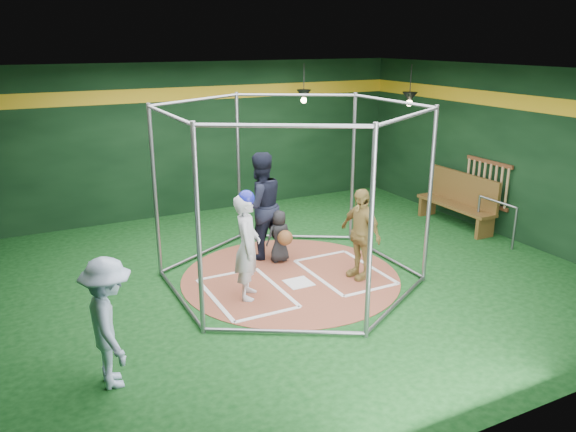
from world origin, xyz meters
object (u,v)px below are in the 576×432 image
visitor_leopard (360,234)px  dugout_bench (459,199)px  umpire (260,206)px  batter_figure (247,245)px

visitor_leopard → dugout_bench: (3.57, 1.40, -0.20)m
visitor_leopard → dugout_bench: size_ratio=0.78×
umpire → batter_figure: bearing=55.1°
visitor_leopard → dugout_bench: 3.84m
batter_figure → visitor_leopard: bearing=-4.3°
umpire → dugout_bench: 4.73m
batter_figure → umpire: size_ratio=0.88×
visitor_leopard → dugout_bench: bearing=103.8°
batter_figure → umpire: (0.90, 1.51, 0.12)m
batter_figure → dugout_bench: size_ratio=0.88×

